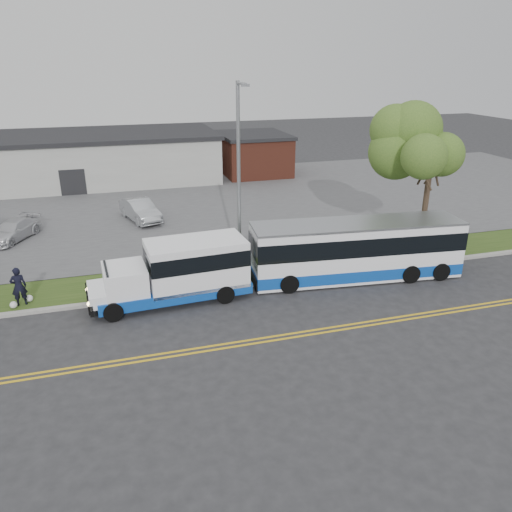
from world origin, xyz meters
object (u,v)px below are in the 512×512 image
object	(u,v)px
streetlight_near	(239,175)
parked_car_a	(140,210)
shuttle_bus	(181,269)
tree_east	(433,144)
transit_bus	(356,250)
pedestrian	(19,286)
parked_car_b	(13,230)

from	to	relation	value
streetlight_near	parked_car_a	world-z (taller)	streetlight_near
streetlight_near	shuttle_bus	size ratio (longest dim) A/B	1.27
streetlight_near	parked_car_a	distance (m)	12.30
tree_east	transit_bus	xyz separation A→B (m)	(-5.48, -2.40, -4.70)
streetlight_near	transit_bus	xyz separation A→B (m)	(5.52, -2.13, -3.73)
parked_car_a	transit_bus	bearing A→B (deg)	-69.34
transit_bus	parked_car_a	xyz separation A→B (m)	(-9.81, 12.78, -0.68)
transit_bus	pedestrian	size ratio (longest dim) A/B	5.95
tree_east	streetlight_near	distance (m)	11.05
pedestrian	parked_car_a	bearing A→B (deg)	-128.12
shuttle_bus	transit_bus	world-z (taller)	transit_bus
pedestrian	parked_car_a	xyz separation A→B (m)	(6.21, 11.48, -0.19)
pedestrian	parked_car_a	size ratio (longest dim) A/B	0.42
shuttle_bus	transit_bus	xyz separation A→B (m)	(8.87, -0.04, 0.01)
transit_bus	parked_car_b	size ratio (longest dim) A/B	2.66
transit_bus	tree_east	bearing A→B (deg)	29.39
transit_bus	shuttle_bus	bearing A→B (deg)	-174.56
streetlight_near	shuttle_bus	world-z (taller)	streetlight_near
parked_car_a	streetlight_near	bearing A→B (deg)	-84.92
streetlight_near	parked_car_a	xyz separation A→B (m)	(-4.29, 10.66, -4.41)
shuttle_bus	parked_car_a	size ratio (longest dim) A/B	1.69
streetlight_near	pedestrian	bearing A→B (deg)	-175.49
shuttle_bus	parked_car_a	world-z (taller)	shuttle_bus
shuttle_bus	parked_car_a	distance (m)	12.79
streetlight_near	transit_bus	bearing A→B (deg)	-21.06
transit_bus	pedestrian	xyz separation A→B (m)	(-16.02, 1.30, -0.49)
shuttle_bus	parked_car_b	xyz separation A→B (m)	(-8.79, 10.93, -0.80)
tree_east	transit_bus	world-z (taller)	tree_east
transit_bus	parked_car_a	world-z (taller)	transit_bus
shuttle_bus	transit_bus	bearing A→B (deg)	-3.94
transit_bus	parked_car_a	size ratio (longest dim) A/B	2.47
pedestrian	parked_car_b	xyz separation A→B (m)	(-1.64, 9.68, -0.32)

